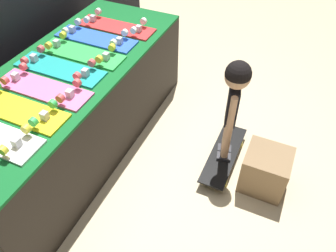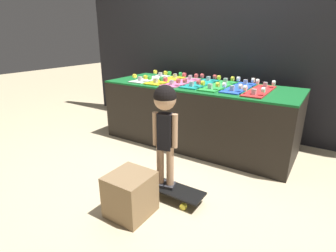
# 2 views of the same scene
# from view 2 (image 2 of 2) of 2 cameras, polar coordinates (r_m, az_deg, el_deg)

# --- Properties ---
(ground_plane) EXTENTS (16.00, 16.00, 0.00)m
(ground_plane) POSITION_cam_2_polar(r_m,az_deg,el_deg) (2.86, 1.45, -7.14)
(ground_plane) COLOR beige
(back_wall) EXTENTS (4.50, 0.10, 2.28)m
(back_wall) POSITION_cam_2_polar(r_m,az_deg,el_deg) (3.64, 12.01, 16.90)
(back_wall) COLOR black
(back_wall) RESTS_ON ground_plane
(display_rack) EXTENTS (2.21, 0.84, 0.72)m
(display_rack) POSITION_cam_2_polar(r_m,az_deg,el_deg) (3.17, 6.65, 2.51)
(display_rack) COLOR black
(display_rack) RESTS_ON ground_plane
(skateboard_white_on_rack) EXTENTS (0.20, 0.66, 0.09)m
(skateboard_white_on_rack) POSITION_cam_2_polar(r_m,az_deg,el_deg) (3.42, -3.77, 10.37)
(skateboard_white_on_rack) COLOR white
(skateboard_white_on_rack) RESTS_ON display_rack
(skateboard_yellow_on_rack) EXTENTS (0.20, 0.66, 0.09)m
(skateboard_yellow_on_rack) POSITION_cam_2_polar(r_m,az_deg,el_deg) (3.29, -0.49, 10.05)
(skateboard_yellow_on_rack) COLOR yellow
(skateboard_yellow_on_rack) RESTS_ON display_rack
(skateboard_pink_on_rack) EXTENTS (0.20, 0.66, 0.09)m
(skateboard_pink_on_rack) POSITION_cam_2_polar(r_m,az_deg,el_deg) (3.16, 2.94, 9.65)
(skateboard_pink_on_rack) COLOR pink
(skateboard_pink_on_rack) RESTS_ON display_rack
(skateboard_teal_on_rack) EXTENTS (0.20, 0.66, 0.09)m
(skateboard_teal_on_rack) POSITION_cam_2_polar(r_m,az_deg,el_deg) (3.09, 7.05, 9.30)
(skateboard_teal_on_rack) COLOR teal
(skateboard_teal_on_rack) RESTS_ON display_rack
(skateboard_green_on_rack) EXTENTS (0.20, 0.66, 0.09)m
(skateboard_green_on_rack) POSITION_cam_2_polar(r_m,az_deg,el_deg) (2.99, 10.86, 8.73)
(skateboard_green_on_rack) COLOR green
(skateboard_green_on_rack) RESTS_ON display_rack
(skateboard_blue_on_rack) EXTENTS (0.20, 0.66, 0.09)m
(skateboard_blue_on_rack) POSITION_cam_2_polar(r_m,az_deg,el_deg) (2.93, 15.20, 8.21)
(skateboard_blue_on_rack) COLOR blue
(skateboard_blue_on_rack) RESTS_ON display_rack
(skateboard_red_on_rack) EXTENTS (0.20, 0.66, 0.09)m
(skateboard_red_on_rack) POSITION_cam_2_polar(r_m,az_deg,el_deg) (2.83, 19.33, 7.40)
(skateboard_red_on_rack) COLOR red
(skateboard_red_on_rack) RESTS_ON display_rack
(skateboard_on_floor) EXTENTS (0.67, 0.20, 0.09)m
(skateboard_on_floor) POSITION_cam_2_polar(r_m,az_deg,el_deg) (2.23, -0.60, -13.23)
(skateboard_on_floor) COLOR black
(skateboard_on_floor) RESTS_ON ground_plane
(child) EXTENTS (0.20, 0.17, 0.84)m
(child) POSITION_cam_2_polar(r_m,az_deg,el_deg) (1.97, -0.66, 1.74)
(child) COLOR #2D2D33
(child) RESTS_ON skateboard_on_floor
(storage_box) EXTENTS (0.30, 0.31, 0.32)m
(storage_box) POSITION_cam_2_polar(r_m,az_deg,el_deg) (2.01, -8.19, -14.50)
(storage_box) COLOR #8E704C
(storage_box) RESTS_ON ground_plane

